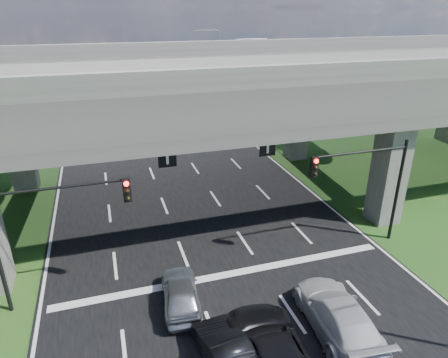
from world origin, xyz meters
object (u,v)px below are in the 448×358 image
streetlight_far (262,81)px  car_dark (228,356)px  car_white (338,316)px  signal_right (367,177)px  car_silver (181,292)px  car_trailing (272,353)px  signal_left (48,221)px  streetlight_beyond (216,61)px

streetlight_far → car_dark: (-11.90, -25.96, -5.12)m
streetlight_far → car_white: bearing=-105.4°
signal_right → car_white: 7.94m
car_silver → car_dark: bearing=109.6°
car_white → car_silver: bearing=-25.3°
signal_right → car_trailing: (-8.08, -6.33, -3.38)m
car_trailing → car_dark: bearing=-12.1°
streetlight_far → car_dark: bearing=-114.6°
car_silver → car_white: car_white is taller
signal_right → signal_left: (-15.65, 0.00, 0.00)m
car_white → car_trailing: bearing=21.2°
streetlight_beyond → car_silver: streetlight_beyond is taller
car_dark → signal_right: bearing=-154.7°
signal_left → car_dark: size_ratio=1.43×
car_dark → car_silver: bearing=-83.2°
signal_left → car_white: 12.63m
streetlight_far → car_trailing: 28.80m
streetlight_beyond → car_white: (-7.02, -41.47, -5.02)m
signal_right → car_dark: size_ratio=1.43×
car_dark → car_trailing: car_trailing is taller
car_silver → car_trailing: car_trailing is taller
streetlight_beyond → car_white: streetlight_beyond is taller
signal_right → car_white: signal_right is taller
car_silver → streetlight_far: bearing=-113.7°
signal_right → signal_left: size_ratio=1.00×
signal_left → car_silver: (5.10, -1.92, -3.48)m
streetlight_beyond → car_dark: bearing=-105.8°
signal_left → car_trailing: 10.43m
car_white → streetlight_far: bearing=-99.7°
streetlight_beyond → car_trailing: (-10.36, -42.39, -5.04)m
signal_left → signal_right: bearing=0.0°
signal_right → car_trailing: signal_right is taller
car_white → signal_right: bearing=-125.5°
signal_left → streetlight_beyond: size_ratio=0.60×
car_dark → car_white: (4.88, 0.50, 0.10)m
car_silver → signal_right: bearing=-163.1°
car_dark → streetlight_far: bearing=-120.9°
signal_right → car_white: (-4.74, -5.41, -3.36)m
streetlight_beyond → car_white: 42.35m
signal_left → car_dark: bearing=-44.4°
streetlight_beyond → car_silver: size_ratio=2.52×
signal_left → streetlight_beyond: (17.92, 36.06, 1.66)m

